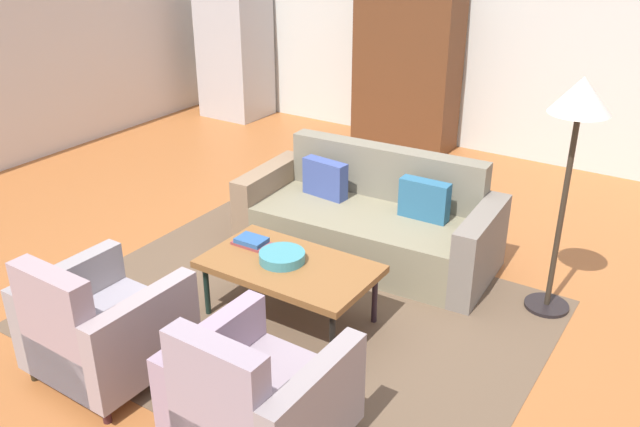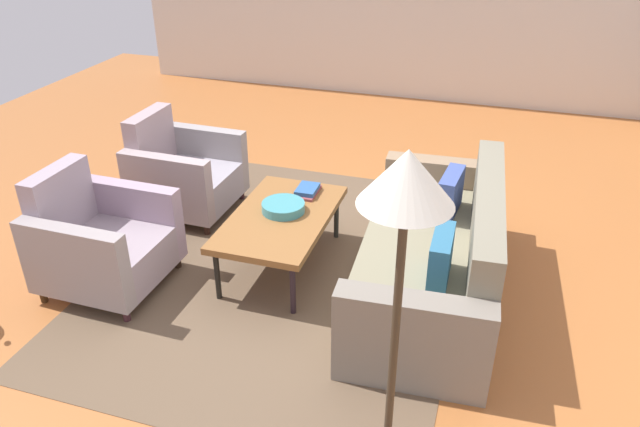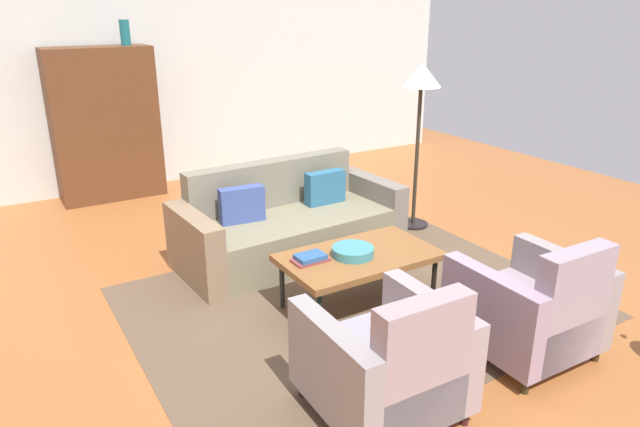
# 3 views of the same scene
# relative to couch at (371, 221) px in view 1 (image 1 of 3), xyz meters

# --- Properties ---
(ground_plane) EXTENTS (10.35, 10.35, 0.00)m
(ground_plane) POSITION_rel_couch_xyz_m (-0.10, -0.89, -0.29)
(ground_plane) COLOR #A6602F
(wall_back) EXTENTS (8.63, 0.12, 2.80)m
(wall_back) POSITION_rel_couch_xyz_m (-0.10, 3.02, 1.11)
(wall_back) COLOR silver
(wall_back) RESTS_ON ground
(area_rug) EXTENTS (3.40, 2.60, 0.01)m
(area_rug) POSITION_rel_couch_xyz_m (0.00, -1.14, -0.28)
(area_rug) COLOR brown
(area_rug) RESTS_ON ground
(couch) EXTENTS (2.15, 1.02, 0.86)m
(couch) POSITION_rel_couch_xyz_m (0.00, 0.00, 0.00)
(couch) COLOR gray
(couch) RESTS_ON ground
(coffee_table) EXTENTS (1.20, 0.70, 0.44)m
(coffee_table) POSITION_rel_couch_xyz_m (0.00, -1.19, 0.12)
(coffee_table) COLOR #252725
(coffee_table) RESTS_ON ground
(armchair_left) EXTENTS (0.82, 0.82, 0.88)m
(armchair_left) POSITION_rel_couch_xyz_m (-0.60, -2.35, 0.06)
(armchair_left) COLOR #341A1D
(armchair_left) RESTS_ON ground
(armchair_right) EXTENTS (0.81, 0.81, 0.88)m
(armchair_right) POSITION_rel_couch_xyz_m (0.60, -2.35, 0.06)
(armchair_right) COLOR black
(armchair_right) RESTS_ON ground
(fruit_bowl) EXTENTS (0.32, 0.32, 0.07)m
(fruit_bowl) POSITION_rel_couch_xyz_m (-0.05, -1.19, 0.19)
(fruit_bowl) COLOR teal
(fruit_bowl) RESTS_ON coffee_table
(book_stack) EXTENTS (0.27, 0.16, 0.06)m
(book_stack) POSITION_rel_couch_xyz_m (-0.39, -1.11, 0.18)
(book_stack) COLOR brown
(book_stack) RESTS_ON coffee_table
(cabinet) EXTENTS (1.20, 0.51, 1.80)m
(cabinet) POSITION_rel_couch_xyz_m (-1.02, 2.67, 0.61)
(cabinet) COLOR brown
(cabinet) RESTS_ON ground
(refrigerator) EXTENTS (0.80, 0.73, 1.85)m
(refrigerator) POSITION_rel_couch_xyz_m (-3.54, 2.57, 0.64)
(refrigerator) COLOR #B7BABF
(refrigerator) RESTS_ON ground
(floor_lamp) EXTENTS (0.40, 0.40, 1.72)m
(floor_lamp) POSITION_rel_couch_xyz_m (1.51, -0.05, 1.16)
(floor_lamp) COLOR black
(floor_lamp) RESTS_ON ground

